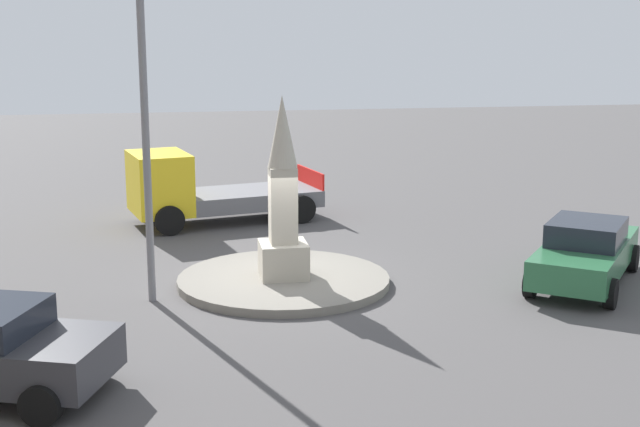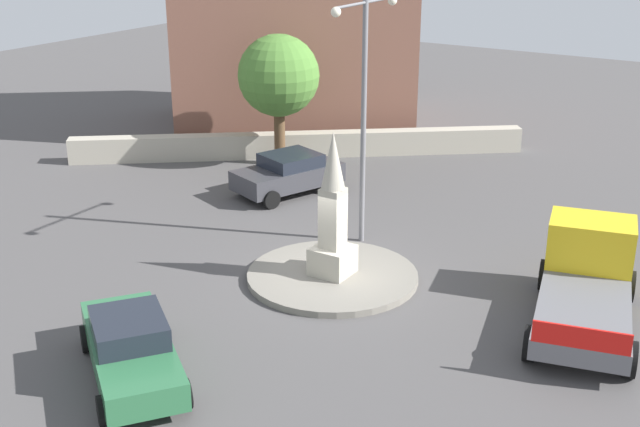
{
  "view_description": "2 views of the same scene",
  "coord_description": "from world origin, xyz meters",
  "px_view_note": "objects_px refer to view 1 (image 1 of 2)",
  "views": [
    {
      "loc": [
        -2.45,
        -18.92,
        5.79
      ],
      "look_at": [
        0.75,
        -0.48,
        1.71
      ],
      "focal_mm": 49.33,
      "sensor_mm": 36.0,
      "label": 1
    },
    {
      "loc": [
        17.94,
        10.79,
        9.83
      ],
      "look_at": [
        -0.31,
        -0.61,
        1.74
      ],
      "focal_mm": 46.24,
      "sensor_mm": 36.0,
      "label": 2
    }
  ],
  "objects_px": {
    "monument": "(283,205)",
    "truck_yellow_near_island": "(201,191)",
    "car_green_parked_right": "(586,252)",
    "streetlamp": "(143,78)"
  },
  "relations": [
    {
      "from": "monument",
      "to": "truck_yellow_near_island",
      "type": "relative_size",
      "value": 0.7
    },
    {
      "from": "monument",
      "to": "car_green_parked_right",
      "type": "height_order",
      "value": "monument"
    },
    {
      "from": "streetlamp",
      "to": "monument",
      "type": "bearing_deg",
      "value": 13.65
    },
    {
      "from": "streetlamp",
      "to": "truck_yellow_near_island",
      "type": "height_order",
      "value": "streetlamp"
    },
    {
      "from": "streetlamp",
      "to": "car_green_parked_right",
      "type": "height_order",
      "value": "streetlamp"
    },
    {
      "from": "car_green_parked_right",
      "to": "streetlamp",
      "type": "bearing_deg",
      "value": 177.63
    },
    {
      "from": "streetlamp",
      "to": "truck_yellow_near_island",
      "type": "xyz_separation_m",
      "value": [
        1.34,
        7.24,
        -3.71
      ]
    },
    {
      "from": "car_green_parked_right",
      "to": "truck_yellow_near_island",
      "type": "distance_m",
      "value": 11.27
    },
    {
      "from": "monument",
      "to": "truck_yellow_near_island",
      "type": "bearing_deg",
      "value": 103.5
    },
    {
      "from": "truck_yellow_near_island",
      "to": "streetlamp",
      "type": "bearing_deg",
      "value": -100.47
    }
  ]
}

